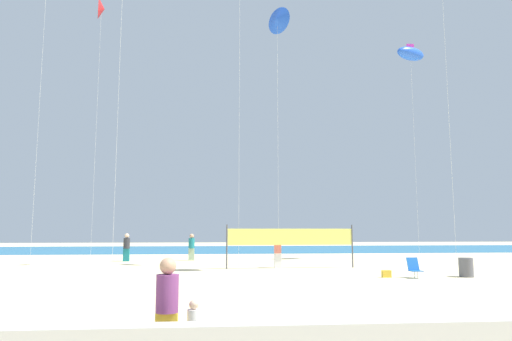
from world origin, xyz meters
name	(u,v)px	position (x,y,z in m)	size (l,w,h in m)	color
ground_plane	(265,288)	(0.00, 0.00, 0.00)	(120.00, 120.00, 0.00)	beige
ocean_band	(230,249)	(0.00, 33.74, 0.00)	(120.00, 20.00, 0.01)	#1E6B99
mother_figure	(167,304)	(-2.72, -9.36, 0.89)	(0.38, 0.38, 1.66)	gold
toddler_figure	(193,327)	(-2.27, -9.34, 0.51)	(0.22, 0.22, 0.96)	olive
beachgoer_coral_shirt	(278,251)	(1.71, 8.74, 0.95)	(0.41, 0.41, 1.79)	white
beachgoer_teal_shirt	(192,246)	(-3.38, 15.56, 0.98)	(0.42, 0.42, 1.83)	#99B28C
beachgoer_charcoal_shirt	(127,246)	(-7.72, 15.07, 1.00)	(0.43, 0.43, 1.87)	#19727A
folding_beach_chair	(414,267)	(7.00, 2.82, 0.47)	(0.52, 0.65, 0.89)	#1959B2
trash_barrel	(466,267)	(9.52, 3.00, 0.43)	(0.63, 0.63, 0.86)	#595960
volleyball_net	(291,239)	(2.41, 8.49, 1.63)	(7.22, 0.41, 2.40)	#4C4C51
beach_handbag	(386,274)	(5.83, 3.13, 0.16)	(0.40, 0.20, 0.32)	gold
kite_red_delta	(101,9)	(-10.57, 17.11, 18.82)	(0.86, 1.66, 19.64)	silver
kite_blue_delta	(277,20)	(1.85, 9.36, 14.85)	(1.39, 1.48, 15.71)	silver
kite_blue_inflatable	(411,54)	(12.48, 14.31, 15.01)	(2.92, 2.17, 15.77)	silver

